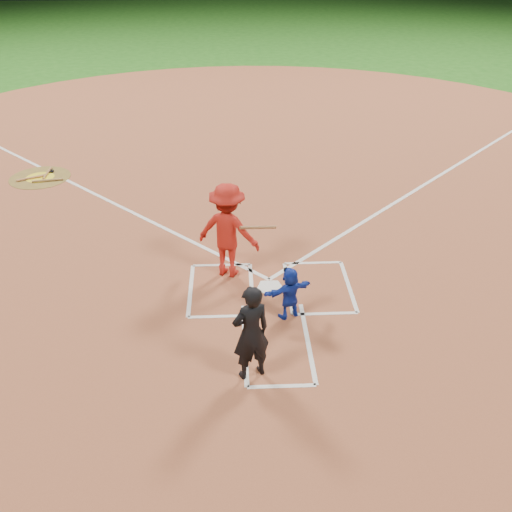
{
  "coord_description": "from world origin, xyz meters",
  "views": [
    {
      "loc": [
        -0.7,
        -9.48,
        6.4
      ],
      "look_at": [
        -0.3,
        -0.4,
        1.0
      ],
      "focal_mm": 40.0,
      "sensor_mm": 36.0,
      "label": 1
    }
  ],
  "objects_px": {
    "batter_at_plate": "(228,231)",
    "umpire": "(251,333)",
    "on_deck_circle": "(40,177)",
    "home_plate": "(270,287)",
    "catcher": "(290,293)"
  },
  "relations": [
    {
      "from": "batter_at_plate",
      "to": "umpire",
      "type": "bearing_deg",
      "value": -83.62
    },
    {
      "from": "on_deck_circle",
      "to": "batter_at_plate",
      "type": "relative_size",
      "value": 0.85
    },
    {
      "from": "umpire",
      "to": "home_plate",
      "type": "bearing_deg",
      "value": -123.3
    },
    {
      "from": "catcher",
      "to": "batter_at_plate",
      "type": "bearing_deg",
      "value": -77.89
    },
    {
      "from": "home_plate",
      "to": "batter_at_plate",
      "type": "height_order",
      "value": "batter_at_plate"
    },
    {
      "from": "catcher",
      "to": "umpire",
      "type": "height_order",
      "value": "umpire"
    },
    {
      "from": "umpire",
      "to": "batter_at_plate",
      "type": "distance_m",
      "value": 3.12
    },
    {
      "from": "home_plate",
      "to": "on_deck_circle",
      "type": "height_order",
      "value": "home_plate"
    },
    {
      "from": "home_plate",
      "to": "batter_at_plate",
      "type": "bearing_deg",
      "value": -36.21
    },
    {
      "from": "catcher",
      "to": "on_deck_circle",
      "type": "bearing_deg",
      "value": -70.14
    },
    {
      "from": "home_plate",
      "to": "batter_at_plate",
      "type": "relative_size",
      "value": 0.3
    },
    {
      "from": "home_plate",
      "to": "umpire",
      "type": "relative_size",
      "value": 0.35
    },
    {
      "from": "home_plate",
      "to": "catcher",
      "type": "relative_size",
      "value": 0.58
    },
    {
      "from": "catcher",
      "to": "batter_at_plate",
      "type": "distance_m",
      "value": 1.96
    },
    {
      "from": "catcher",
      "to": "umpire",
      "type": "bearing_deg",
      "value": 40.31
    }
  ]
}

